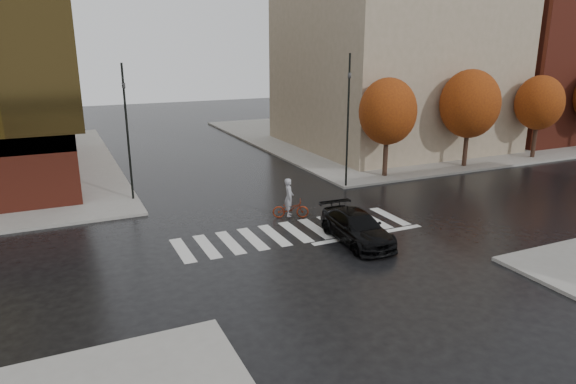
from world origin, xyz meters
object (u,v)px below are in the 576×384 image
(sedan, at_px, (357,227))
(fire_hydrant, at_px, (62,195))
(traffic_light_ne, at_px, (348,111))
(traffic_light_nw, at_px, (127,123))
(cyclist, at_px, (290,205))

(sedan, xyz_separation_m, fire_hydrant, (-12.00, 11.80, -0.14))
(traffic_light_ne, bearing_deg, traffic_light_nw, -9.33)
(cyclist, distance_m, traffic_light_ne, 7.95)
(sedan, relative_size, cyclist, 2.23)
(cyclist, bearing_deg, traffic_light_ne, -33.18)
(traffic_light_nw, relative_size, fire_hydrant, 10.59)
(sedan, xyz_separation_m, traffic_light_nw, (-8.30, 10.80, 3.83))
(traffic_light_nw, bearing_deg, traffic_light_ne, 76.10)
(traffic_light_nw, relative_size, traffic_light_ne, 0.94)
(traffic_light_nw, distance_m, traffic_light_ne, 12.89)
(cyclist, bearing_deg, fire_hydrant, 77.74)
(fire_hydrant, bearing_deg, traffic_light_ne, -12.79)
(traffic_light_nw, xyz_separation_m, fire_hydrant, (-3.70, 1.00, -3.97))
(cyclist, bearing_deg, sedan, -139.65)
(fire_hydrant, bearing_deg, sedan, -44.52)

